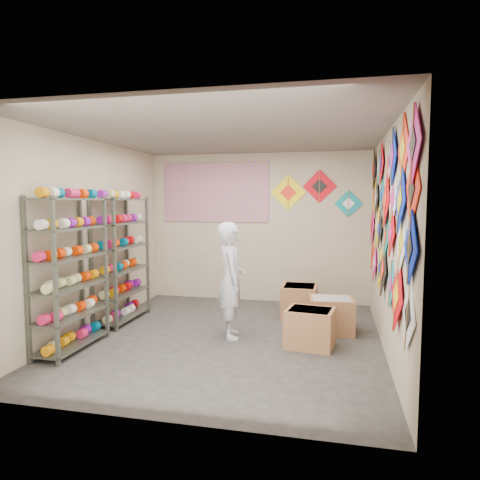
% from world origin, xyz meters
% --- Properties ---
extents(ground, '(4.50, 4.50, 0.00)m').
position_xyz_m(ground, '(0.00, 0.00, 0.00)').
color(ground, '#2E2B28').
extents(room_walls, '(4.50, 4.50, 4.50)m').
position_xyz_m(room_walls, '(0.00, 0.00, 1.64)').
color(room_walls, '#B8A88C').
rests_on(room_walls, ground).
extents(shelf_rack_front, '(0.40, 1.10, 1.90)m').
position_xyz_m(shelf_rack_front, '(-1.78, -0.85, 0.95)').
color(shelf_rack_front, '#4C5147').
rests_on(shelf_rack_front, ground).
extents(shelf_rack_back, '(0.40, 1.10, 1.90)m').
position_xyz_m(shelf_rack_back, '(-1.78, 0.45, 0.95)').
color(shelf_rack_back, '#4C5147').
rests_on(shelf_rack_back, ground).
extents(string_spools, '(0.12, 2.36, 0.12)m').
position_xyz_m(string_spools, '(-1.78, -0.20, 1.05)').
color(string_spools, '#E71D57').
rests_on(string_spools, ground).
extents(kite_wall_display, '(0.06, 4.33, 2.07)m').
position_xyz_m(kite_wall_display, '(1.98, -0.07, 1.67)').
color(kite_wall_display, silver).
rests_on(kite_wall_display, room_walls).
extents(back_wall_kites, '(1.62, 0.02, 0.84)m').
position_xyz_m(back_wall_kites, '(0.99, 2.24, 1.98)').
color(back_wall_kites, yellow).
rests_on(back_wall_kites, room_walls).
extents(poster, '(2.00, 0.01, 1.10)m').
position_xyz_m(poster, '(-0.80, 2.23, 2.00)').
color(poster, '#8655B8').
rests_on(poster, room_walls).
extents(shopkeeper, '(0.79, 0.71, 1.56)m').
position_xyz_m(shopkeeper, '(0.03, 0.06, 0.78)').
color(shopkeeper, silver).
rests_on(shopkeeper, ground).
extents(carton_a, '(0.64, 0.56, 0.48)m').
position_xyz_m(carton_a, '(1.10, -0.12, 0.24)').
color(carton_a, '#936140').
rests_on(carton_a, ground).
extents(carton_b, '(0.65, 0.55, 0.49)m').
position_xyz_m(carton_b, '(1.35, 0.55, 0.25)').
color(carton_b, '#936140').
rests_on(carton_b, ground).
extents(carton_c, '(0.54, 0.60, 0.52)m').
position_xyz_m(carton_c, '(0.85, 1.20, 0.26)').
color(carton_c, '#936140').
rests_on(carton_c, ground).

